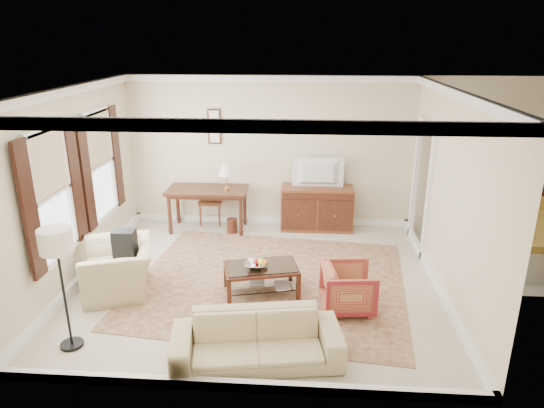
# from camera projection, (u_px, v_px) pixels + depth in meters

# --- Properties ---
(room_shell) EXTENTS (5.51, 5.01, 2.91)m
(room_shell) POSITION_uv_depth(u_px,v_px,m) (256.00, 120.00, 6.68)
(room_shell) COLOR beige
(room_shell) RESTS_ON ground
(annex_bedroom) EXTENTS (3.00, 2.70, 2.90)m
(annex_bedroom) POSITION_uv_depth(u_px,v_px,m) (529.00, 239.00, 8.16)
(annex_bedroom) COLOR beige
(annex_bedroom) RESTS_ON ground
(window_front) EXTENTS (0.12, 1.56, 1.80)m
(window_front) POSITION_uv_depth(u_px,v_px,m) (52.00, 195.00, 6.51)
(window_front) COLOR #CCB284
(window_front) RESTS_ON room_shell
(window_rear) EXTENTS (0.12, 1.56, 1.80)m
(window_rear) POSITION_uv_depth(u_px,v_px,m) (100.00, 165.00, 8.01)
(window_rear) COLOR #CCB284
(window_rear) RESTS_ON room_shell
(doorway) EXTENTS (0.10, 1.12, 2.25)m
(doorway) POSITION_uv_depth(u_px,v_px,m) (422.00, 189.00, 8.37)
(doorway) COLOR white
(doorway) RESTS_ON room_shell
(rug) EXTENTS (4.37, 3.86, 0.01)m
(rug) POSITION_uv_depth(u_px,v_px,m) (270.00, 282.00, 7.43)
(rug) COLOR maroon
(rug) RESTS_ON room_shell
(writing_desk) EXTENTS (1.51, 0.75, 0.82)m
(writing_desk) POSITION_uv_depth(u_px,v_px,m) (207.00, 194.00, 9.24)
(writing_desk) COLOR #4E2416
(writing_desk) RESTS_ON room_shell
(desk_chair) EXTENTS (0.51, 0.51, 1.05)m
(desk_chair) POSITION_uv_depth(u_px,v_px,m) (211.00, 198.00, 9.63)
(desk_chair) COLOR brown
(desk_chair) RESTS_ON room_shell
(desk_lamp) EXTENTS (0.32, 0.32, 0.50)m
(desk_lamp) POSITION_uv_depth(u_px,v_px,m) (227.00, 177.00, 9.10)
(desk_lamp) COLOR silver
(desk_lamp) RESTS_ON writing_desk
(framed_prints) EXTENTS (0.25, 0.04, 0.68)m
(framed_prints) POSITION_uv_depth(u_px,v_px,m) (214.00, 126.00, 9.25)
(framed_prints) COLOR #4E2416
(framed_prints) RESTS_ON room_shell
(sideboard) EXTENTS (1.37, 0.53, 0.85)m
(sideboard) POSITION_uv_depth(u_px,v_px,m) (317.00, 208.00, 9.37)
(sideboard) COLOR brown
(sideboard) RESTS_ON room_shell
(tv) EXTENTS (0.93, 0.53, 0.12)m
(tv) POSITION_uv_depth(u_px,v_px,m) (318.00, 164.00, 9.06)
(tv) COLOR black
(tv) RESTS_ON sideboard
(coffee_table) EXTENTS (1.16, 0.85, 0.44)m
(coffee_table) POSITION_uv_depth(u_px,v_px,m) (261.00, 272.00, 7.01)
(coffee_table) COLOR #4E2416
(coffee_table) RESTS_ON room_shell
(fruit_bowl) EXTENTS (0.42, 0.42, 0.10)m
(fruit_bowl) POSITION_uv_depth(u_px,v_px,m) (255.00, 264.00, 6.91)
(fruit_bowl) COLOR silver
(fruit_bowl) RESTS_ON coffee_table
(book_a) EXTENTS (0.28, 0.06, 0.38)m
(book_a) POSITION_uv_depth(u_px,v_px,m) (250.00, 280.00, 7.13)
(book_a) COLOR brown
(book_a) RESTS_ON coffee_table
(book_b) EXTENTS (0.28, 0.09, 0.38)m
(book_b) POSITION_uv_depth(u_px,v_px,m) (275.00, 286.00, 6.98)
(book_b) COLOR brown
(book_b) RESTS_ON coffee_table
(striped_armchair) EXTENTS (0.71, 0.75, 0.71)m
(striped_armchair) POSITION_uv_depth(u_px,v_px,m) (348.00, 286.00, 6.59)
(striped_armchair) COLOR maroon
(striped_armchair) RESTS_ON room_shell
(club_armchair) EXTENTS (1.04, 1.29, 0.98)m
(club_armchair) POSITION_uv_depth(u_px,v_px,m) (118.00, 260.00, 7.04)
(club_armchair) COLOR #C8B787
(club_armchair) RESTS_ON room_shell
(backpack) EXTENTS (0.25, 0.34, 0.40)m
(backpack) POSITION_uv_depth(u_px,v_px,m) (125.00, 241.00, 7.07)
(backpack) COLOR black
(backpack) RESTS_ON club_armchair
(sofa) EXTENTS (2.00, 0.87, 0.76)m
(sofa) POSITION_uv_depth(u_px,v_px,m) (257.00, 333.00, 5.51)
(sofa) COLOR #C8B787
(sofa) RESTS_ON room_shell
(floor_lamp) EXTENTS (0.38, 0.38, 1.54)m
(floor_lamp) POSITION_uv_depth(u_px,v_px,m) (57.00, 250.00, 5.49)
(floor_lamp) COLOR black
(floor_lamp) RESTS_ON room_shell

